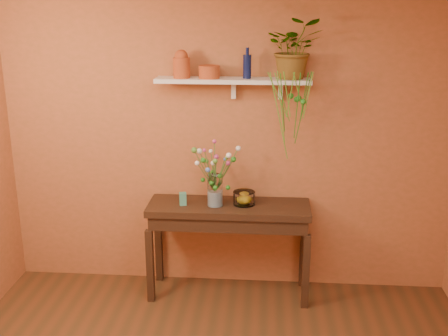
{
  "coord_description": "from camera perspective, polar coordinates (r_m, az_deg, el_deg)",
  "views": [
    {
      "loc": [
        0.34,
        -2.72,
        2.55
      ],
      "look_at": [
        0.0,
        1.55,
        1.25
      ],
      "focal_mm": 44.1,
      "sensor_mm": 36.0,
      "label": 1
    }
  ],
  "objects": [
    {
      "name": "room",
      "position": [
        2.99,
        -2.36,
        -6.73
      ],
      "size": [
        4.04,
        4.04,
        2.7
      ],
      "color": "#542D18",
      "rests_on": "ground"
    },
    {
      "name": "sideboard",
      "position": [
        4.84,
        0.51,
        -5.19
      ],
      "size": [
        1.41,
        0.45,
        0.86
      ],
      "color": "#362115",
      "rests_on": "ground"
    },
    {
      "name": "wall_shelf",
      "position": [
        4.65,
        1.07,
        9.02
      ],
      "size": [
        1.3,
        0.24,
        0.19
      ],
      "color": "white",
      "rests_on": "room"
    },
    {
      "name": "terracotta_jug",
      "position": [
        4.65,
        -4.43,
        10.65
      ],
      "size": [
        0.15,
        0.15,
        0.23
      ],
      "color": "#A93D20",
      "rests_on": "wall_shelf"
    },
    {
      "name": "terracotta_pot",
      "position": [
        4.63,
        -1.54,
        9.93
      ],
      "size": [
        0.23,
        0.23,
        0.11
      ],
      "primitive_type": "cylinder",
      "rotation": [
        0.0,
        0.0,
        -0.4
      ],
      "color": "#A93D20",
      "rests_on": "wall_shelf"
    },
    {
      "name": "blue_bottle",
      "position": [
        4.62,
        2.42,
        10.53
      ],
      "size": [
        0.07,
        0.07,
        0.25
      ],
      "color": "#0A133F",
      "rests_on": "wall_shelf"
    },
    {
      "name": "spider_plant",
      "position": [
        4.63,
        7.32,
        12.19
      ],
      "size": [
        0.45,
        0.4,
        0.49
      ],
      "primitive_type": "imported",
      "rotation": [
        0.0,
        0.0,
        0.03
      ],
      "color": "#22701B",
      "rests_on": "wall_shelf"
    },
    {
      "name": "plant_fronds",
      "position": [
        4.54,
        7.27,
        6.94
      ],
      "size": [
        0.37,
        0.27,
        0.76
      ],
      "color": "#22701B",
      "rests_on": "wall_shelf"
    },
    {
      "name": "glass_vase",
      "position": [
        4.74,
        -0.94,
        -2.57
      ],
      "size": [
        0.13,
        0.13,
        0.28
      ],
      "color": "white",
      "rests_on": "sideboard"
    },
    {
      "name": "bouquet",
      "position": [
        4.64,
        -1.01,
        0.47
      ],
      "size": [
        0.42,
        0.35,
        0.43
      ],
      "color": "#386B28",
      "rests_on": "glass_vase"
    },
    {
      "name": "glass_bowl",
      "position": [
        4.79,
        2.09,
        -3.18
      ],
      "size": [
        0.19,
        0.19,
        0.12
      ],
      "color": "white",
      "rests_on": "sideboard"
    },
    {
      "name": "lemon",
      "position": [
        4.8,
        2.09,
        -3.2
      ],
      "size": [
        0.08,
        0.08,
        0.08
      ],
      "primitive_type": "sphere",
      "color": "yellow",
      "rests_on": "glass_bowl"
    },
    {
      "name": "carton",
      "position": [
        4.78,
        -4.29,
        -3.21
      ],
      "size": [
        0.07,
        0.06,
        0.11
      ],
      "primitive_type": "cube",
      "rotation": [
        0.0,
        0.0,
        0.29
      ],
      "color": "teal",
      "rests_on": "sideboard"
    }
  ]
}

